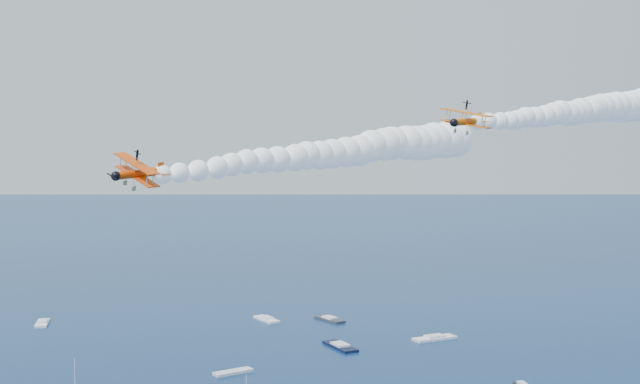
{
  "coord_description": "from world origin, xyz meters",
  "views": [
    {
      "loc": [
        1.54,
        -77.75,
        55.36
      ],
      "look_at": [
        2.43,
        23.02,
        50.07
      ],
      "focal_mm": 44.42,
      "sensor_mm": 36.0,
      "label": 1
    }
  ],
  "objects": [
    {
      "name": "smoke_trail_trail",
      "position": [
        4.52,
        34.4,
        55.15
      ],
      "size": [
        66.01,
        65.96,
        11.07
      ],
      "primitive_type": null,
      "rotation": [
        0.0,
        0.0,
        3.91
      ],
      "color": "white"
    },
    {
      "name": "biplane_trail",
      "position": [
        -18.31,
        12.55,
        52.73
      ],
      "size": [
        10.79,
        11.04,
        7.2
      ],
      "primitive_type": null,
      "rotation": [
        -0.32,
        0.07,
        3.91
      ],
      "color": "#D94004"
    },
    {
      "name": "smoke_trail_lead",
      "position": [
        45.65,
        55.7,
        61.84
      ],
      "size": [
        66.02,
        66.01,
        11.07
      ],
      "primitive_type": null,
      "rotation": [
        0.0,
        0.0,
        3.92
      ],
      "color": "white"
    },
    {
      "name": "biplane_lead",
      "position": [
        23.17,
        33.49,
        59.42
      ],
      "size": [
        11.0,
        11.33,
        6.63
      ],
      "primitive_type": null,
      "rotation": [
        -0.18,
        0.07,
        3.92
      ],
      "color": "#E66004"
    },
    {
      "name": "spectator_boats",
      "position": [
        -3.16,
        117.31,
        0.35
      ],
      "size": [
        222.88,
        160.95,
        0.7
      ],
      "color": "silver",
      "rests_on": "ground"
    }
  ]
}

